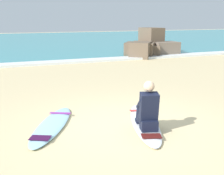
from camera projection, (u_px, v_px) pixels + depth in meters
ground_plane at (123, 127)px, 6.16m from camera, size 80.00×80.00×0.00m
sea at (16, 42)px, 26.63m from camera, size 80.00×28.00×0.10m
breaking_foam at (44, 63)px, 14.31m from camera, size 80.00×0.90×0.11m
surfboard_main at (145, 122)px, 6.29m from camera, size 1.37×2.60×0.08m
surfer_seated at (148, 110)px, 5.81m from camera, size 0.52×0.76×0.95m
surfboard_spare_near at (52, 125)px, 6.15m from camera, size 1.56×2.36×0.08m
rock_outcrop_distant at (148, 47)px, 17.42m from camera, size 3.48×2.96×1.57m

